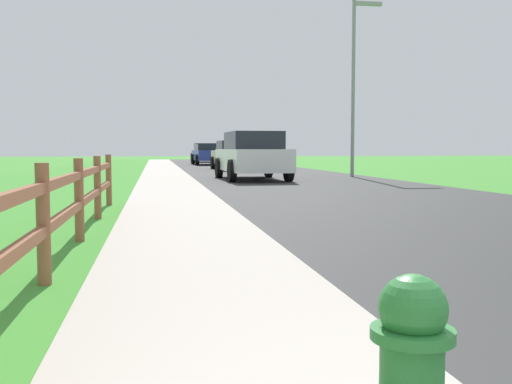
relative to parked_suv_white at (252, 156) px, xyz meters
name	(u,v)px	position (x,y,z in m)	size (l,w,h in m)	color
ground_plane	(188,174)	(-2.00, 5.22, -0.86)	(120.00, 120.00, 0.00)	#419131
road_asphalt	(258,172)	(1.50, 7.22, -0.86)	(7.00, 66.00, 0.01)	#333333
curb_concrete	(120,172)	(-5.00, 7.22, -0.86)	(6.00, 66.00, 0.01)	#B9AEA2
grass_verge	(87,173)	(-6.50, 7.22, -0.86)	(5.00, 66.00, 0.00)	#419131
rail_fence	(64,202)	(-4.30, -14.69, -0.28)	(0.11, 11.45, 0.99)	brown
parked_suv_white	(252,156)	(0.00, 0.00, 0.00)	(2.28, 4.99, 1.69)	white
parked_car_beige	(235,155)	(0.75, 10.15, -0.10)	(2.30, 4.48, 1.52)	#C6B793
parked_car_blue	(208,154)	(0.17, 19.87, -0.11)	(2.08, 4.89, 1.44)	navy
parked_car_silver	(205,153)	(0.66, 28.12, -0.09)	(2.16, 4.46, 1.55)	#B7BABF
street_lamp	(356,73)	(4.34, 1.47, 3.18)	(1.17, 0.20, 6.86)	gray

